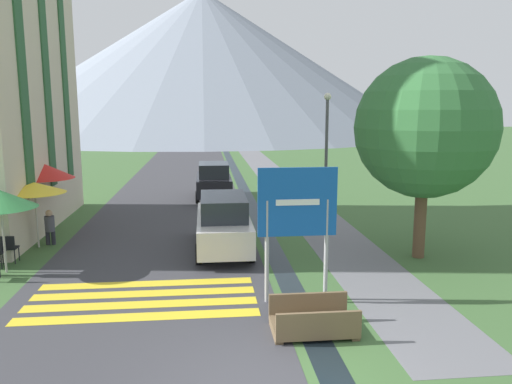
% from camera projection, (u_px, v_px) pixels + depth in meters
% --- Properties ---
extents(ground_plane, '(160.00, 160.00, 0.00)m').
position_uv_depth(ground_plane, '(223.00, 190.00, 27.81)').
color(ground_plane, '#3D6033').
extents(road, '(6.40, 60.00, 0.01)m').
position_uv_depth(road, '(184.00, 168.00, 37.36)').
color(road, '#38383D').
rests_on(road, ground_plane).
extents(footpath, '(2.20, 60.00, 0.01)m').
position_uv_depth(footpath, '(265.00, 167.00, 37.98)').
color(footpath, slate).
rests_on(footpath, ground_plane).
extents(drainage_channel, '(0.60, 60.00, 0.00)m').
position_uv_depth(drainage_channel, '(234.00, 168.00, 37.73)').
color(drainage_channel, black).
rests_on(drainage_channel, ground_plane).
extents(crosswalk_marking, '(5.44, 2.54, 0.01)m').
position_uv_depth(crosswalk_marking, '(143.00, 299.00, 12.04)').
color(crosswalk_marking, yellow).
rests_on(crosswalk_marking, ground_plane).
extents(mountain_distant, '(75.09, 75.09, 23.81)m').
position_uv_depth(mountain_distant, '(203.00, 63.00, 85.58)').
color(mountain_distant, gray).
rests_on(mountain_distant, ground_plane).
extents(road_sign, '(1.86, 0.11, 3.22)m').
position_uv_depth(road_sign, '(297.00, 214.00, 11.59)').
color(road_sign, '#9E9EA3').
rests_on(road_sign, ground_plane).
extents(footbridge, '(1.70, 1.10, 0.65)m').
position_uv_depth(footbridge, '(313.00, 322.00, 10.25)').
color(footbridge, brown).
rests_on(footbridge, ground_plane).
extents(parked_car_near, '(1.75, 4.50, 1.82)m').
position_uv_depth(parked_car_near, '(223.00, 223.00, 15.98)').
color(parked_car_near, silver).
rests_on(parked_car_near, ground_plane).
extents(parked_car_far, '(1.79, 3.89, 1.82)m').
position_uv_depth(parked_car_far, '(214.00, 181.00, 24.94)').
color(parked_car_far, black).
rests_on(parked_car_far, ground_plane).
extents(cafe_chair_near_right, '(0.40, 0.40, 0.85)m').
position_uv_depth(cafe_chair_near_right, '(9.00, 247.00, 14.71)').
color(cafe_chair_near_right, black).
rests_on(cafe_chair_near_right, ground_plane).
extents(cafe_umbrella_front_green, '(1.94, 1.94, 2.34)m').
position_uv_depth(cafe_umbrella_front_green, '(0.00, 199.00, 13.64)').
color(cafe_umbrella_front_green, '#B7B2A8').
rests_on(cafe_umbrella_front_green, ground_plane).
extents(cafe_umbrella_middle_yellow, '(1.97, 1.97, 2.17)m').
position_uv_depth(cafe_umbrella_middle_yellow, '(34.00, 188.00, 16.15)').
color(cafe_umbrella_middle_yellow, '#B7B2A8').
rests_on(cafe_umbrella_middle_yellow, ground_plane).
extents(cafe_umbrella_rear_red, '(2.12, 2.12, 2.55)m').
position_uv_depth(cafe_umbrella_rear_red, '(44.00, 171.00, 18.07)').
color(cafe_umbrella_rear_red, '#B7B2A8').
rests_on(cafe_umbrella_rear_red, ground_plane).
extents(person_seated_near, '(0.32, 0.32, 1.21)m').
position_uv_depth(person_seated_near, '(6.00, 237.00, 15.15)').
color(person_seated_near, '#282833').
rests_on(person_seated_near, ground_plane).
extents(person_seated_far, '(0.32, 0.32, 1.19)m').
position_uv_depth(person_seated_far, '(50.00, 225.00, 16.69)').
color(person_seated_far, '#282833').
rests_on(person_seated_far, ground_plane).
extents(streetlamp, '(0.28, 0.28, 5.10)m').
position_uv_depth(streetlamp, '(326.00, 147.00, 19.27)').
color(streetlamp, '#515156').
rests_on(streetlamp, ground_plane).
extents(tree_by_path, '(4.17, 4.17, 6.05)m').
position_uv_depth(tree_by_path, '(425.00, 128.00, 14.74)').
color(tree_by_path, brown).
rests_on(tree_by_path, ground_plane).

